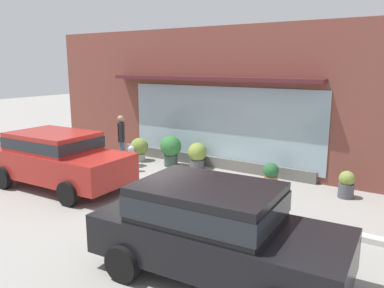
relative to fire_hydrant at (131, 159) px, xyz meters
name	(u,v)px	position (x,y,z in m)	size (l,w,h in m)	color
ground_plane	(153,189)	(1.74, -1.05, -0.42)	(60.00, 60.00, 0.00)	gray
curb_strip	(149,189)	(1.74, -1.25, -0.36)	(14.00, 0.24, 0.12)	#B2B2AD
storefront	(212,100)	(1.75, 2.14, 1.84)	(14.00, 0.81, 4.62)	brown
fire_hydrant	(131,159)	(0.00, 0.00, 0.00)	(0.38, 0.34, 0.85)	#B2B2B7
pedestrian_with_handbag	(122,136)	(-0.74, 0.35, 0.61)	(0.46, 0.58, 1.74)	#475675
parked_car_black	(213,226)	(5.39, -3.99, 0.46)	(4.18, 2.14, 1.55)	black
parked_car_red	(57,156)	(-0.61, -2.36, 0.48)	(4.29, 2.12, 1.57)	maroon
potted_plant_low_front	(346,184)	(6.40, 1.18, -0.05)	(0.40, 0.40, 0.72)	#4C4C51
potted_plant_window_right	(197,154)	(1.59, 1.48, 0.06)	(0.63, 0.63, 0.87)	#4C4C51
potted_plant_corner_tall	(139,148)	(-0.71, 1.20, 0.05)	(0.63, 0.63, 0.83)	#B7B2A3
potted_plant_trailing_edge	(171,149)	(0.67, 1.25, 0.18)	(0.72, 0.72, 1.05)	#33473D
potted_plant_by_entrance	(271,173)	(4.28, 1.29, -0.10)	(0.47, 0.47, 0.61)	#9E6042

